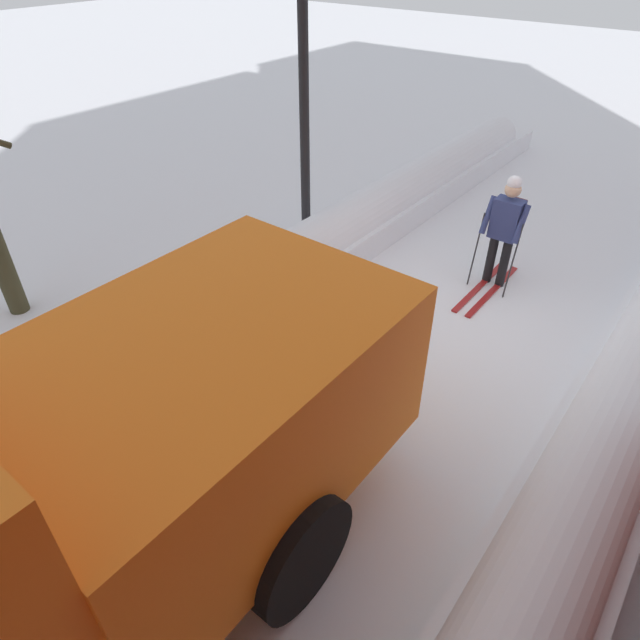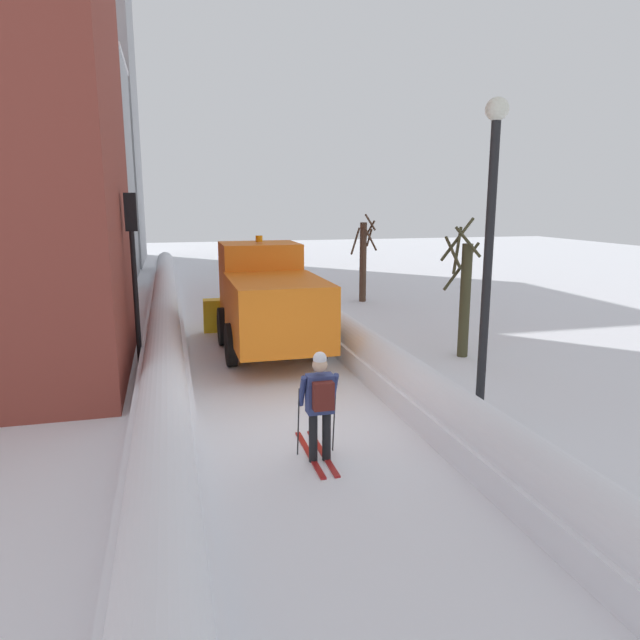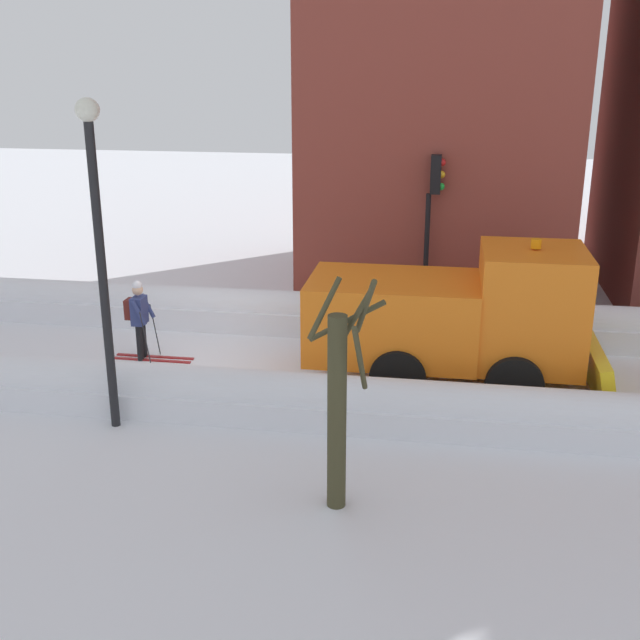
% 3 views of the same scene
% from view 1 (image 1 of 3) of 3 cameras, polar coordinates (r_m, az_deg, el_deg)
% --- Properties ---
extents(plow_truck, '(3.20, 5.98, 3.12)m').
position_cam_1_polar(plow_truck, '(4.35, -24.94, -17.11)').
color(plow_truck, orange).
rests_on(plow_truck, ground).
extents(skier, '(0.62, 1.80, 1.81)m').
position_cam_1_polar(skier, '(8.84, 18.82, 9.24)').
color(skier, black).
rests_on(skier, ground).
extents(street_lamp, '(0.40, 0.40, 5.80)m').
position_cam_1_polar(street_lamp, '(8.99, -1.82, 29.10)').
color(street_lamp, black).
rests_on(street_lamp, ground).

